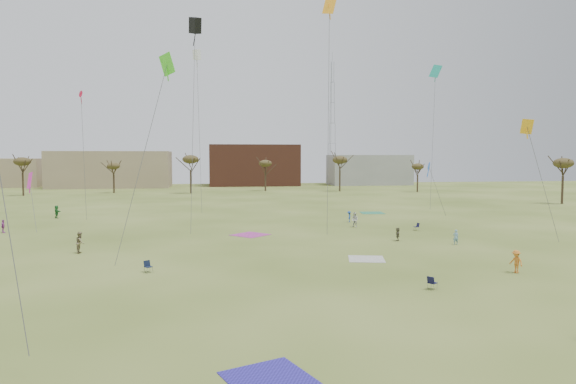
{
  "coord_description": "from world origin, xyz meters",
  "views": [
    {
      "loc": [
        -6.31,
        -32.31,
        8.65
      ],
      "look_at": [
        0.0,
        12.0,
        5.5
      ],
      "focal_mm": 31.84,
      "sensor_mm": 36.0,
      "label": 1
    }
  ],
  "objects": [
    {
      "name": "blanket_plum",
      "position": [
        -2.58,
        23.34,
        0.0
      ],
      "size": [
        4.75,
        4.75,
        0.03
      ],
      "primitive_type": "cube",
      "rotation": [
        0.0,
        0.0,
        2.33
      ],
      "color": "#AC3591",
      "rests_on": "ground"
    },
    {
      "name": "camp_chair_left",
      "position": [
        -11.33,
        6.27,
        0.26
      ],
      "size": [
        0.72,
        0.73,
        0.87
      ],
      "rotation": [
        0.0,
        0.0,
        0.6
      ],
      "color": "#121B33",
      "rests_on": "ground"
    },
    {
      "name": "flyer_far_c",
      "position": [
        11.01,
        32.39,
        0.73
      ],
      "size": [
        0.83,
        1.08,
        1.47
      ],
      "primitive_type": "imported",
      "rotation": [
        0.0,
        0.0,
        4.37
      ],
      "color": "#22499D",
      "rests_on": "ground"
    },
    {
      "name": "building_grey",
      "position": [
        40.0,
        118.0,
        4.5
      ],
      "size": [
        24.0,
        12.0,
        9.0
      ],
      "primitive_type": "cube",
      "color": "gray",
      "rests_on": "ground"
    },
    {
      "name": "flyer_far_a",
      "position": [
        -28.33,
        42.36,
        0.89
      ],
      "size": [
        1.44,
        1.63,
        1.79
      ],
      "primitive_type": "imported",
      "rotation": [
        0.0,
        0.0,
        2.24
      ],
      "color": "#256F31",
      "rests_on": "ground"
    },
    {
      "name": "building_tan",
      "position": [
        -35.0,
        115.0,
        5.0
      ],
      "size": [
        32.0,
        14.0,
        10.0
      ],
      "primitive_type": "cube",
      "color": "#937F60",
      "rests_on": "ground"
    },
    {
      "name": "spectator_fore_c",
      "position": [
        12.1,
        17.32,
        0.68
      ],
      "size": [
        0.81,
        1.32,
        1.36
      ],
      "primitive_type": "imported",
      "rotation": [
        0.0,
        0.0,
        4.36
      ],
      "color": "#4D4937",
      "rests_on": "ground"
    },
    {
      "name": "blanket_olive",
      "position": [
        17.3,
        42.49,
        0.0
      ],
      "size": [
        3.76,
        3.76,
        0.03
      ],
      "primitive_type": "cube",
      "rotation": [
        0.0,
        0.0,
        1.47
      ],
      "color": "#2E815B",
      "rests_on": "ground"
    },
    {
      "name": "building_tan_west",
      "position": [
        -65.0,
        122.0,
        4.0
      ],
      "size": [
        20.0,
        12.0,
        8.0
      ],
      "primitive_type": "cube",
      "color": "#937F60",
      "rests_on": "ground"
    },
    {
      "name": "spectator_mid_d",
      "position": [
        -30.11,
        28.78,
        0.75
      ],
      "size": [
        0.42,
        0.9,
        1.5
      ],
      "primitive_type": "imported",
      "rotation": [
        0.0,
        0.0,
        1.64
      ],
      "color": "#AB47A9",
      "rests_on": "ground"
    },
    {
      "name": "flyer_mid_b",
      "position": [
        15.72,
        2.28,
        0.85
      ],
      "size": [
        0.93,
        1.24,
        1.71
      ],
      "primitive_type": "imported",
      "rotation": [
        0.0,
        0.0,
        5.01
      ],
      "color": "orange",
      "rests_on": "ground"
    },
    {
      "name": "blanket_blue",
      "position": [
        -4.33,
        -13.15,
        0.0
      ],
      "size": [
        4.04,
        4.04,
        0.03
      ],
      "primitive_type": "cube",
      "rotation": [
        0.0,
        0.0,
        1.95
      ],
      "color": "#2C2398",
      "rests_on": "ground"
    },
    {
      "name": "building_brick",
      "position": [
        5.0,
        120.0,
        6.0
      ],
      "size": [
        26.0,
        16.0,
        12.0
      ],
      "primitive_type": "cube",
      "color": "brown",
      "rests_on": "ground"
    },
    {
      "name": "camp_chair_center",
      "position": [
        7.59,
        -1.3,
        0.26
      ],
      "size": [
        0.73,
        0.72,
        0.87
      ],
      "rotation": [
        0.0,
        0.0,
        2.2
      ],
      "color": "#131335",
      "rests_on": "ground"
    },
    {
      "name": "tree_line",
      "position": [
        -2.85,
        79.12,
        7.09
      ],
      "size": [
        117.44,
        49.32,
        8.91
      ],
      "color": "#3A2B1E",
      "rests_on": "ground"
    },
    {
      "name": "spectator_mid_e",
      "position": [
        10.46,
        27.59,
        0.9
      ],
      "size": [
        1.1,
        1.11,
        1.81
      ],
      "primitive_type": "imported",
      "rotation": [
        0.0,
        0.0,
        5.46
      ],
      "color": "silver",
      "rests_on": "ground"
    },
    {
      "name": "spectator_fore_b",
      "position": [
        -18.34,
        14.99,
        0.95
      ],
      "size": [
        0.8,
        0.98,
        1.9
      ],
      "primitive_type": "imported",
      "rotation": [
        0.0,
        0.0,
        1.66
      ],
      "color": "#7C704F",
      "rests_on": "ground"
    },
    {
      "name": "kites_aloft",
      "position": [
        -4.62,
        22.6,
        18.64
      ],
      "size": [
        54.47,
        57.28,
        23.65
      ],
      "color": "red",
      "rests_on": "ground"
    },
    {
      "name": "flyer_mid_c",
      "position": [
        16.95,
        14.38,
        0.74
      ],
      "size": [
        0.58,
        0.41,
        1.47
      ],
      "primitive_type": "imported",
      "rotation": [
        0.0,
        0.0,
        3.02
      ],
      "color": "#75A5C3",
      "rests_on": "ground"
    },
    {
      "name": "ground",
      "position": [
        0.0,
        0.0,
        0.0
      ],
      "size": [
        260.0,
        260.0,
        0.0
      ],
      "primitive_type": "plane",
      "color": "#44561B",
      "rests_on": "ground"
    },
    {
      "name": "radio_tower",
      "position": [
        30.0,
        125.0,
        19.21
      ],
      "size": [
        1.51,
        1.72,
        41.0
      ],
      "color": "#9EA3A8",
      "rests_on": "ground"
    },
    {
      "name": "camp_chair_right",
      "position": [
        16.86,
        24.04,
        0.26
      ],
      "size": [
        0.62,
        0.58,
        0.87
      ],
      "rotation": [
        0.0,
        0.0,
        4.88
      ],
      "color": "#16153A",
      "rests_on": "ground"
    },
    {
      "name": "blanket_cream",
      "position": [
        6.2,
        8.73,
        0.0
      ],
      "size": [
        3.54,
        3.54,
        0.03
      ],
      "primitive_type": "cube",
      "rotation": [
        0.0,
        0.0,
        1.35
      ],
      "color": "beige",
      "rests_on": "ground"
    }
  ]
}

